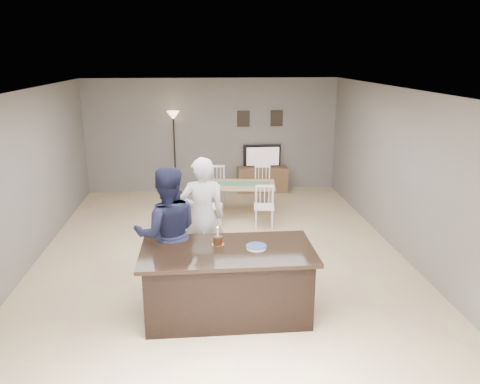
{
  "coord_description": "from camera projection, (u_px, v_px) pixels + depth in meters",
  "views": [
    {
      "loc": [
        -0.32,
        -7.14,
        3.21
      ],
      "look_at": [
        0.29,
        -0.3,
        1.19
      ],
      "focal_mm": 35.0,
      "sensor_mm": 36.0,
      "label": 1
    }
  ],
  "objects": [
    {
      "name": "floor",
      "position": [
        221.0,
        256.0,
        7.76
      ],
      "size": [
        8.0,
        8.0,
        0.0
      ],
      "primitive_type": "plane",
      "color": "tan",
      "rests_on": "ground"
    },
    {
      "name": "room_shell",
      "position": [
        220.0,
        157.0,
        7.29
      ],
      "size": [
        8.0,
        8.0,
        8.0
      ],
      "color": "slate",
      "rests_on": "floor"
    },
    {
      "name": "kitchen_island",
      "position": [
        228.0,
        282.0,
        5.91
      ],
      "size": [
        2.15,
        1.1,
        0.9
      ],
      "color": "black",
      "rests_on": "floor"
    },
    {
      "name": "tv_console",
      "position": [
        263.0,
        179.0,
        11.38
      ],
      "size": [
        1.2,
        0.4,
        0.6
      ],
      "primitive_type": "cube",
      "color": "brown",
      "rests_on": "floor"
    },
    {
      "name": "television",
      "position": [
        262.0,
        156.0,
        11.29
      ],
      "size": [
        0.91,
        0.12,
        0.53
      ],
      "primitive_type": "imported",
      "rotation": [
        0.0,
        0.0,
        3.14
      ],
      "color": "black",
      "rests_on": "tv_console"
    },
    {
      "name": "tv_screen_glow",
      "position": [
        263.0,
        156.0,
        11.21
      ],
      "size": [
        0.78,
        0.0,
        0.78
      ],
      "primitive_type": "plane",
      "rotation": [
        1.57,
        0.0,
        3.14
      ],
      "color": "orange",
      "rests_on": "tv_console"
    },
    {
      "name": "picture_frames",
      "position": [
        260.0,
        118.0,
        11.16
      ],
      "size": [
        1.1,
        0.02,
        0.38
      ],
      "color": "black",
      "rests_on": "room_shell"
    },
    {
      "name": "woman",
      "position": [
        203.0,
        217.0,
        6.93
      ],
      "size": [
        0.68,
        0.47,
        1.81
      ],
      "primitive_type": "imported",
      "rotation": [
        0.0,
        0.0,
        3.2
      ],
      "color": "#B9B9BE",
      "rests_on": "floor"
    },
    {
      "name": "man",
      "position": [
        167.0,
        234.0,
        6.24
      ],
      "size": [
        0.96,
        0.79,
        1.83
      ],
      "primitive_type": "imported",
      "rotation": [
        0.0,
        0.0,
        3.25
      ],
      "color": "#161932",
      "rests_on": "floor"
    },
    {
      "name": "birthday_cake",
      "position": [
        218.0,
        240.0,
        5.9
      ],
      "size": [
        0.16,
        0.16,
        0.25
      ],
      "color": "gold",
      "rests_on": "kitchen_island"
    },
    {
      "name": "plate_stack",
      "position": [
        256.0,
        247.0,
        5.79
      ],
      "size": [
        0.26,
        0.26,
        0.04
      ],
      "color": "white",
      "rests_on": "kitchen_island"
    },
    {
      "name": "dining_table",
      "position": [
        239.0,
        190.0,
        9.55
      ],
      "size": [
        1.56,
        1.78,
        0.89
      ],
      "rotation": [
        0.0,
        0.0,
        -0.11
      ],
      "color": "#A97D5C",
      "rests_on": "floor"
    },
    {
      "name": "floor_lamp",
      "position": [
        174.0,
        130.0,
        10.87
      ],
      "size": [
        0.29,
        0.29,
        1.96
      ],
      "color": "black",
      "rests_on": "floor"
    }
  ]
}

